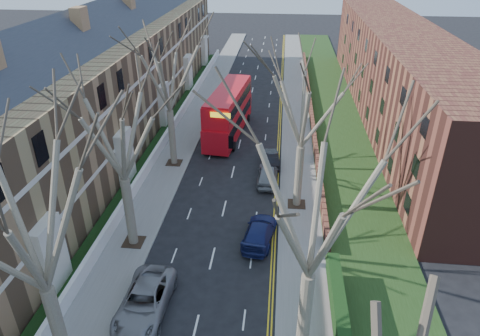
# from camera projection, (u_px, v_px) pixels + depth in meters

# --- Properties ---
(pavement_left) EXTENTS (3.00, 102.00, 0.12)m
(pavement_left) POSITION_uv_depth(u_px,v_px,m) (194.00, 120.00, 50.06)
(pavement_left) COLOR slate
(pavement_left) RESTS_ON ground
(pavement_right) EXTENTS (3.00, 102.00, 0.12)m
(pavement_right) POSITION_uv_depth(u_px,v_px,m) (297.00, 124.00, 49.00)
(pavement_right) COLOR slate
(pavement_right) RESTS_ON ground
(terrace_left) EXTENTS (9.70, 78.00, 13.60)m
(terrace_left) POSITION_uv_depth(u_px,v_px,m) (97.00, 95.00, 41.13)
(terrace_left) COLOR #906C49
(terrace_left) RESTS_ON ground
(flats_right) EXTENTS (13.97, 54.00, 10.00)m
(flats_right) POSITION_uv_depth(u_px,v_px,m) (399.00, 75.00, 49.15)
(flats_right) COLOR brown
(flats_right) RESTS_ON ground
(front_wall_left) EXTENTS (0.30, 78.00, 1.00)m
(front_wall_left) POSITION_uv_depth(u_px,v_px,m) (162.00, 144.00, 42.93)
(front_wall_left) COLOR white
(front_wall_left) RESTS_ON ground
(grass_verge_right) EXTENTS (6.00, 102.00, 0.06)m
(grass_verge_right) POSITION_uv_depth(u_px,v_px,m) (337.00, 125.00, 48.56)
(grass_verge_right) COLOR #1D3413
(grass_verge_right) RESTS_ON ground
(tree_left_mid) EXTENTS (10.50, 10.50, 14.71)m
(tree_left_mid) POSITION_uv_depth(u_px,v_px,m) (24.00, 209.00, 16.63)
(tree_left_mid) COLOR brown
(tree_left_mid) RESTS_ON ground
(tree_left_far) EXTENTS (10.15, 10.15, 14.22)m
(tree_left_far) POSITION_uv_depth(u_px,v_px,m) (116.00, 120.00, 25.53)
(tree_left_far) COLOR brown
(tree_left_far) RESTS_ON ground
(tree_left_dist) EXTENTS (10.50, 10.50, 14.71)m
(tree_left_dist) POSITION_uv_depth(u_px,v_px,m) (166.00, 63.00, 35.89)
(tree_left_dist) COLOR brown
(tree_left_dist) RESTS_ON ground
(tree_right_mid) EXTENTS (10.50, 10.50, 14.71)m
(tree_right_mid) POSITION_uv_depth(u_px,v_px,m) (316.00, 198.00, 17.37)
(tree_right_mid) COLOR brown
(tree_right_mid) RESTS_ON ground
(tree_right_far) EXTENTS (10.15, 10.15, 14.22)m
(tree_right_far) POSITION_uv_depth(u_px,v_px,m) (305.00, 94.00, 29.78)
(tree_right_far) COLOR brown
(tree_right_far) RESTS_ON ground
(double_decker_bus) EXTENTS (3.94, 12.15, 4.96)m
(double_decker_bus) POSITION_uv_depth(u_px,v_px,m) (229.00, 113.00, 45.35)
(double_decker_bus) COLOR red
(double_decker_bus) RESTS_ON ground
(car_left_far) EXTENTS (2.66, 5.60, 1.55)m
(car_left_far) POSITION_uv_depth(u_px,v_px,m) (145.00, 301.00, 24.15)
(car_left_far) COLOR gray
(car_left_far) RESTS_ON ground
(car_right_near) EXTENTS (2.60, 5.04, 1.40)m
(car_right_near) POSITION_uv_depth(u_px,v_px,m) (260.00, 232.00, 29.93)
(car_right_near) COLOR navy
(car_right_near) RESTS_ON ground
(car_right_mid) EXTENTS (1.82, 4.44, 1.51)m
(car_right_mid) POSITION_uv_depth(u_px,v_px,m) (268.00, 174.00, 37.11)
(car_right_mid) COLOR gray
(car_right_mid) RESTS_ON ground
(car_right_far) EXTENTS (1.82, 4.21, 1.35)m
(car_right_far) POSITION_uv_depth(u_px,v_px,m) (271.00, 158.00, 39.98)
(car_right_far) COLOR black
(car_right_far) RESTS_ON ground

